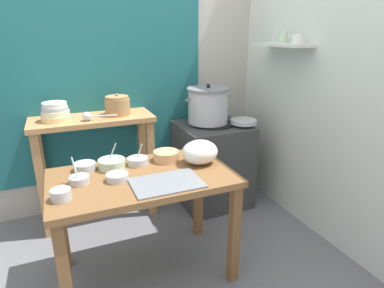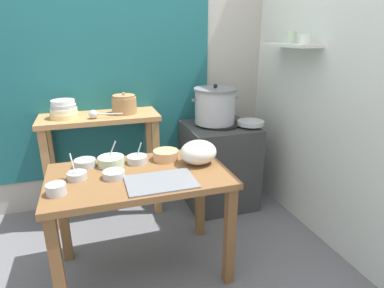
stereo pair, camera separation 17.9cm
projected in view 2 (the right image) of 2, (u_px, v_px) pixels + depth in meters
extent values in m
plane|color=slate|center=(149.00, 265.00, 2.26)|extent=(9.00, 9.00, 0.00)
cube|color=#B2ADA3|center=(131.00, 62.00, 2.85)|extent=(4.40, 0.10, 2.60)
cube|color=#1E6066|center=(101.00, 57.00, 2.71)|extent=(1.90, 0.02, 2.10)
cube|color=silver|center=(321.00, 67.00, 2.42)|extent=(0.10, 3.20, 2.60)
cube|color=silver|center=(290.00, 45.00, 2.51)|extent=(0.20, 0.56, 0.02)
cylinder|color=silver|center=(305.00, 39.00, 2.33)|extent=(0.09, 0.09, 0.07)
cylinder|color=#B7D1AD|center=(291.00, 37.00, 2.49)|extent=(0.08, 0.08, 0.09)
cube|color=brown|center=(139.00, 176.00, 2.00)|extent=(1.10, 0.66, 0.04)
cube|color=brown|center=(58.00, 271.00, 1.72)|extent=(0.06, 0.06, 0.68)
cube|color=brown|center=(230.00, 236.00, 2.01)|extent=(0.06, 0.06, 0.68)
cube|color=brown|center=(63.00, 217.00, 2.22)|extent=(0.06, 0.06, 0.68)
cube|color=brown|center=(200.00, 196.00, 2.51)|extent=(0.06, 0.06, 0.68)
cube|color=#B27F4C|center=(99.00, 118.00, 2.66)|extent=(0.96, 0.40, 0.04)
cube|color=#B27F4C|center=(49.00, 181.00, 2.54)|extent=(0.06, 0.06, 0.86)
cube|color=#B27F4C|center=(156.00, 168.00, 2.79)|extent=(0.06, 0.06, 0.86)
cube|color=#B27F4C|center=(53.00, 167.00, 2.81)|extent=(0.06, 0.06, 0.86)
cube|color=#B27F4C|center=(150.00, 156.00, 3.06)|extent=(0.06, 0.06, 0.86)
cube|color=#383838|center=(218.00, 165.00, 3.00)|extent=(0.60, 0.60, 0.76)
cylinder|color=black|center=(220.00, 124.00, 2.87)|extent=(0.36, 0.36, 0.02)
cylinder|color=black|center=(219.00, 172.00, 2.67)|extent=(0.04, 0.02, 0.04)
cylinder|color=#B7BABF|center=(215.00, 107.00, 2.83)|extent=(0.35, 0.35, 0.29)
cylinder|color=slate|center=(215.00, 89.00, 2.78)|extent=(0.38, 0.38, 0.02)
sphere|color=black|center=(215.00, 86.00, 2.77)|extent=(0.04, 0.04, 0.04)
cube|color=slate|center=(194.00, 100.00, 2.75)|extent=(0.04, 0.02, 0.02)
cube|color=slate|center=(235.00, 97.00, 2.86)|extent=(0.04, 0.02, 0.02)
cylinder|color=#A37A4C|center=(124.00, 105.00, 2.69)|extent=(0.20, 0.20, 0.13)
cylinder|color=#A37A4C|center=(124.00, 96.00, 2.66)|extent=(0.19, 0.19, 0.02)
sphere|color=#A37A4C|center=(124.00, 94.00, 2.66)|extent=(0.02, 0.02, 0.02)
cylinder|color=#E5C684|center=(65.00, 115.00, 2.56)|extent=(0.22, 0.22, 0.04)
cylinder|color=beige|center=(64.00, 110.00, 2.54)|extent=(0.21, 0.21, 0.04)
cylinder|color=#B7BABF|center=(63.00, 106.00, 2.53)|extent=(0.19, 0.19, 0.03)
cylinder|color=silver|center=(63.00, 102.00, 2.52)|extent=(0.18, 0.18, 0.03)
sphere|color=#B7BABF|center=(93.00, 114.00, 2.53)|extent=(0.07, 0.07, 0.07)
cylinder|color=#B7BABF|center=(110.00, 114.00, 2.54)|extent=(0.19, 0.05, 0.01)
cube|color=slate|center=(161.00, 182.00, 1.86)|extent=(0.40, 0.28, 0.01)
ellipsoid|color=silver|center=(198.00, 152.00, 2.11)|extent=(0.24, 0.21, 0.16)
cylinder|color=#B7BABF|center=(251.00, 123.00, 2.81)|extent=(0.23, 0.23, 0.04)
cylinder|color=#B7BABF|center=(114.00, 174.00, 1.92)|extent=(0.13, 0.13, 0.04)
cylinder|color=beige|center=(114.00, 172.00, 1.92)|extent=(0.11, 0.11, 0.01)
cylinder|color=tan|center=(166.00, 155.00, 2.19)|extent=(0.17, 0.17, 0.07)
cylinder|color=brown|center=(166.00, 151.00, 2.19)|extent=(0.15, 0.15, 0.01)
cylinder|color=#B7BABF|center=(77.00, 176.00, 1.90)|extent=(0.11, 0.11, 0.04)
cylinder|color=#BFB28C|center=(77.00, 173.00, 1.89)|extent=(0.10, 0.10, 0.01)
cylinder|color=#B7BABF|center=(74.00, 167.00, 1.87)|extent=(0.04, 0.09, 0.16)
cylinder|color=#B7BABF|center=(56.00, 189.00, 1.72)|extent=(0.10, 0.10, 0.06)
cylinder|color=brown|center=(56.00, 185.00, 1.71)|extent=(0.09, 0.09, 0.01)
cylinder|color=#B7D1AD|center=(111.00, 161.00, 2.09)|extent=(0.17, 0.17, 0.06)
cylinder|color=brown|center=(111.00, 158.00, 2.09)|extent=(0.14, 0.14, 0.01)
cylinder|color=#B7BABF|center=(111.00, 153.00, 2.10)|extent=(0.08, 0.02, 0.16)
cylinder|color=#B7BABF|center=(137.00, 159.00, 2.14)|extent=(0.13, 0.13, 0.05)
cylinder|color=brown|center=(137.00, 157.00, 2.14)|extent=(0.11, 0.11, 0.01)
cylinder|color=#B7BABF|center=(138.00, 152.00, 2.14)|extent=(0.05, 0.05, 0.14)
cylinder|color=#B7BABF|center=(85.00, 163.00, 2.08)|extent=(0.14, 0.14, 0.05)
cylinder|color=beige|center=(85.00, 160.00, 2.07)|extent=(0.12, 0.12, 0.01)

